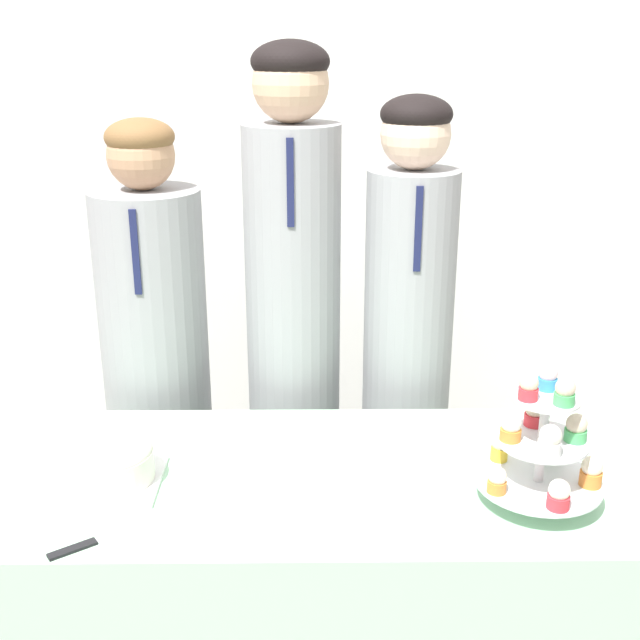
{
  "coord_description": "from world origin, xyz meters",
  "views": [
    {
      "loc": [
        0.04,
        -1.25,
        1.68
      ],
      "look_at": [
        0.06,
        0.35,
        1.11
      ],
      "focal_mm": 45.0,
      "sensor_mm": 36.0,
      "label": 1
    }
  ],
  "objects_px": {
    "round_cake": "(111,461)",
    "student_0": "(159,395)",
    "cake_knife": "(101,540)",
    "student_1": "(294,355)",
    "cupcake_stand": "(544,445)",
    "student_2": "(406,377)"
  },
  "relations": [
    {
      "from": "round_cake",
      "to": "cake_knife",
      "type": "xyz_separation_m",
      "value": [
        0.03,
        -0.21,
        -0.05
      ]
    },
    {
      "from": "student_0",
      "to": "cake_knife",
      "type": "bearing_deg",
      "value": -87.65
    },
    {
      "from": "student_0",
      "to": "student_1",
      "type": "height_order",
      "value": "student_1"
    },
    {
      "from": "cupcake_stand",
      "to": "student_1",
      "type": "distance_m",
      "value": 0.84
    },
    {
      "from": "student_2",
      "to": "cake_knife",
      "type": "bearing_deg",
      "value": -130.92
    },
    {
      "from": "round_cake",
      "to": "student_0",
      "type": "relative_size",
      "value": 0.14
    },
    {
      "from": "cake_knife",
      "to": "student_1",
      "type": "distance_m",
      "value": 0.87
    },
    {
      "from": "round_cake",
      "to": "cupcake_stand",
      "type": "bearing_deg",
      "value": -5.05
    },
    {
      "from": "round_cake",
      "to": "student_0",
      "type": "bearing_deg",
      "value": 90.71
    },
    {
      "from": "round_cake",
      "to": "student_0",
      "type": "xyz_separation_m",
      "value": [
        -0.01,
        0.57,
        -0.11
      ]
    },
    {
      "from": "student_0",
      "to": "round_cake",
      "type": "bearing_deg",
      "value": -89.29
    },
    {
      "from": "round_cake",
      "to": "student_1",
      "type": "distance_m",
      "value": 0.69
    },
    {
      "from": "student_0",
      "to": "student_2",
      "type": "height_order",
      "value": "student_2"
    },
    {
      "from": "round_cake",
      "to": "student_1",
      "type": "height_order",
      "value": "student_1"
    },
    {
      "from": "student_1",
      "to": "round_cake",
      "type": "bearing_deg",
      "value": -123.79
    },
    {
      "from": "round_cake",
      "to": "student_1",
      "type": "bearing_deg",
      "value": 56.21
    },
    {
      "from": "cupcake_stand",
      "to": "student_0",
      "type": "xyz_separation_m",
      "value": [
        -0.92,
        0.65,
        -0.19
      ]
    },
    {
      "from": "cake_knife",
      "to": "student_0",
      "type": "height_order",
      "value": "student_0"
    },
    {
      "from": "student_1",
      "to": "student_2",
      "type": "distance_m",
      "value": 0.33
    },
    {
      "from": "cupcake_stand",
      "to": "student_1",
      "type": "xyz_separation_m",
      "value": [
        -0.53,
        0.65,
        -0.07
      ]
    },
    {
      "from": "cake_knife",
      "to": "cupcake_stand",
      "type": "height_order",
      "value": "cupcake_stand"
    },
    {
      "from": "cake_knife",
      "to": "cupcake_stand",
      "type": "bearing_deg",
      "value": -26.44
    }
  ]
}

